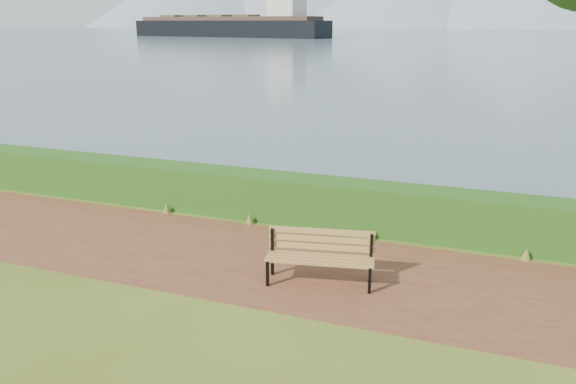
% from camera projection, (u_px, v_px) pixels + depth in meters
% --- Properties ---
extents(ground, '(140.00, 140.00, 0.00)m').
position_uv_depth(ground, '(259.00, 268.00, 10.07)').
color(ground, '#465618').
rests_on(ground, ground).
extents(path, '(40.00, 3.40, 0.01)m').
position_uv_depth(path, '(265.00, 261.00, 10.34)').
color(path, '#592F1E').
rests_on(path, ground).
extents(hedge, '(32.00, 0.85, 1.00)m').
position_uv_depth(hedge, '(306.00, 200.00, 12.26)').
color(hedge, '#1D4614').
rests_on(hedge, ground).
extents(water, '(700.00, 510.00, 0.00)m').
position_uv_depth(water, '(496.00, 32.00, 243.09)').
color(water, '#496076').
rests_on(water, ground).
extents(bench, '(1.87, 0.87, 0.90)m').
position_uv_depth(bench, '(320.00, 253.00, 9.41)').
color(bench, black).
rests_on(bench, ground).
extents(cargo_ship, '(63.08, 21.89, 18.93)m').
position_uv_depth(cargo_ship, '(233.00, 27.00, 158.15)').
color(cargo_ship, black).
rests_on(cargo_ship, ground).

